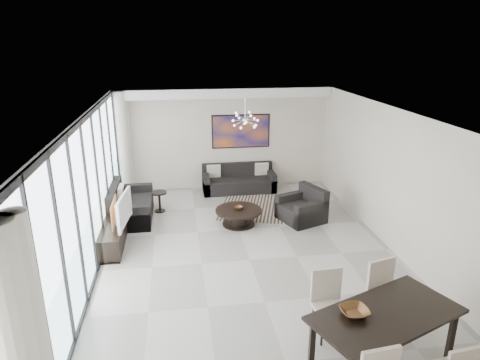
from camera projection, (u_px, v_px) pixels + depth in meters
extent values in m
cube|color=#A8A39B|center=(250.00, 260.00, 8.53)|extent=(6.00, 9.00, 0.02)
cube|color=white|center=(251.00, 116.00, 7.61)|extent=(6.00, 9.00, 0.02)
cube|color=beige|center=(224.00, 139.00, 12.28)|extent=(6.00, 0.02, 2.90)
cube|color=beige|center=(399.00, 184.00, 8.49)|extent=(0.02, 9.00, 2.90)
cube|color=silver|center=(87.00, 200.00, 7.65)|extent=(0.01, 8.95, 2.85)
cube|color=black|center=(80.00, 123.00, 7.21)|extent=(0.04, 8.95, 0.10)
cube|color=black|center=(97.00, 270.00, 8.10)|extent=(0.04, 8.95, 0.06)
cube|color=black|center=(9.00, 358.00, 3.90)|extent=(0.04, 0.05, 2.88)
cube|color=black|center=(41.00, 296.00, 4.84)|extent=(0.04, 0.05, 2.88)
cube|color=black|center=(62.00, 254.00, 5.78)|extent=(0.04, 0.05, 2.88)
cube|color=black|center=(77.00, 223.00, 6.71)|extent=(0.04, 0.05, 2.88)
cube|color=black|center=(89.00, 200.00, 7.65)|extent=(0.04, 0.05, 2.88)
cube|color=black|center=(98.00, 182.00, 8.59)|extent=(0.04, 0.05, 2.88)
cube|color=black|center=(105.00, 168.00, 9.53)|extent=(0.04, 0.05, 2.88)
cube|color=black|center=(111.00, 156.00, 10.46)|extent=(0.04, 0.05, 2.88)
cube|color=black|center=(116.00, 146.00, 11.40)|extent=(0.04, 0.05, 2.88)
cylinder|color=silver|center=(122.00, 145.00, 11.56)|extent=(0.36, 0.36, 2.85)
cube|color=white|center=(224.00, 93.00, 11.68)|extent=(5.98, 0.40, 0.26)
cube|color=#BC5C1A|center=(241.00, 131.00, 12.26)|extent=(1.68, 0.04, 0.98)
cylinder|color=silver|center=(245.00, 108.00, 10.08)|extent=(0.02, 0.02, 0.55)
sphere|color=silver|center=(245.00, 120.00, 10.17)|extent=(0.12, 0.12, 0.12)
cube|color=black|center=(270.00, 208.00, 11.10)|extent=(2.94, 2.54, 0.01)
cylinder|color=black|center=(239.00, 210.00, 10.02)|extent=(1.10, 1.10, 0.04)
cylinder|color=black|center=(239.00, 218.00, 10.09)|extent=(0.48, 0.48, 0.34)
cylinder|color=black|center=(239.00, 224.00, 10.13)|extent=(0.77, 0.77, 0.03)
imported|color=brown|center=(238.00, 208.00, 10.03)|extent=(0.22, 0.22, 0.07)
cube|color=black|center=(239.00, 185.00, 12.29)|extent=(2.06, 0.84, 0.37)
cube|color=black|center=(237.00, 169.00, 12.49)|extent=(2.06, 0.17, 0.37)
cube|color=black|center=(206.00, 184.00, 12.13)|extent=(0.17, 0.84, 0.54)
cube|color=black|center=(271.00, 180.00, 12.40)|extent=(0.17, 0.84, 0.54)
cube|color=black|center=(132.00, 210.00, 10.41)|extent=(0.96, 1.71, 0.43)
cube|color=black|center=(114.00, 195.00, 10.22)|extent=(0.19, 1.71, 0.43)
cube|color=black|center=(129.00, 219.00, 9.67)|extent=(0.96, 0.19, 0.62)
cube|color=black|center=(134.00, 196.00, 11.09)|extent=(0.96, 0.19, 0.62)
cube|color=black|center=(301.00, 213.00, 10.31)|extent=(1.19, 1.22, 0.40)
cube|color=black|center=(314.00, 194.00, 10.35)|extent=(0.52, 0.96, 0.40)
cube|color=black|center=(291.00, 204.00, 10.60)|extent=(0.91, 0.50, 0.58)
cube|color=black|center=(311.00, 215.00, 9.96)|extent=(0.91, 0.50, 0.58)
cylinder|color=black|center=(159.00, 193.00, 10.74)|extent=(0.38, 0.38, 0.04)
cylinder|color=black|center=(160.00, 202.00, 10.83)|extent=(0.06, 0.06, 0.48)
cylinder|color=black|center=(160.00, 211.00, 10.90)|extent=(0.27, 0.27, 0.03)
cube|color=black|center=(113.00, 236.00, 9.00)|extent=(0.44, 1.55, 0.48)
imported|color=gray|center=(119.00, 210.00, 8.91)|extent=(0.28, 1.14, 0.65)
cube|color=black|center=(386.00, 315.00, 5.54)|extent=(2.23, 1.67, 0.04)
cube|color=black|center=(312.00, 347.00, 5.57)|extent=(0.07, 0.07, 0.79)
cube|color=black|center=(451.00, 336.00, 5.78)|extent=(0.07, 0.07, 0.79)
cube|color=black|center=(404.00, 306.00, 6.42)|extent=(0.07, 0.07, 0.79)
cube|color=beige|center=(330.00, 309.00, 6.23)|extent=(0.48, 0.48, 0.06)
cube|color=beige|center=(326.00, 286.00, 6.33)|extent=(0.47, 0.07, 0.57)
cylinder|color=black|center=(346.00, 330.00, 6.17)|extent=(0.04, 0.04, 0.44)
cylinder|color=black|center=(313.00, 317.00, 6.45)|extent=(0.04, 0.04, 0.44)
cube|color=beige|center=(388.00, 299.00, 6.42)|extent=(0.59, 0.59, 0.06)
cube|color=beige|center=(381.00, 277.00, 6.52)|extent=(0.48, 0.17, 0.59)
cylinder|color=black|center=(405.00, 318.00, 6.41)|extent=(0.04, 0.04, 0.45)
cylinder|color=black|center=(368.00, 310.00, 6.60)|extent=(0.04, 0.04, 0.45)
imported|color=brown|center=(355.00, 312.00, 5.49)|extent=(0.39, 0.39, 0.09)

